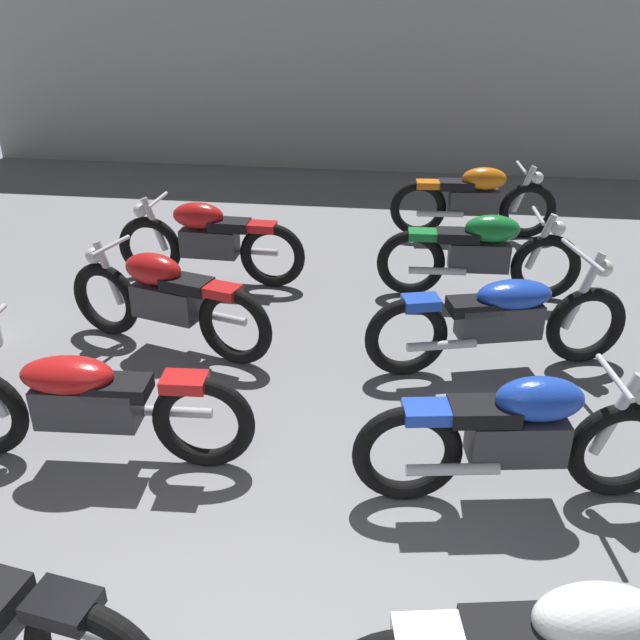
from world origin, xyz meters
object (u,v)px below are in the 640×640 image
object	(u,v)px
motorcycle_right_row_1	(519,435)
motorcycle_right_row_4	(475,200)
motorcycle_left_row_1	(85,402)
motorcycle_left_row_3	(209,240)
motorcycle_right_row_2	(501,318)
motorcycle_left_row_2	(166,299)
motorcycle_right_row_3	(480,253)

from	to	relation	value
motorcycle_right_row_1	motorcycle_right_row_4	size ratio (longest dim) A/B	0.99
motorcycle_left_row_1	motorcycle_right_row_4	xyz separation A→B (m)	(2.75, 4.70, 0.01)
motorcycle_left_row_3	motorcycle_right_row_2	xyz separation A→B (m)	(2.78, -1.38, -0.01)
motorcycle_left_row_3	motorcycle_left_row_2	bearing A→B (deg)	-89.12
motorcycle_left_row_3	motorcycle_right_row_3	bearing A→B (deg)	-0.12
motorcycle_left_row_3	motorcycle_right_row_3	xyz separation A→B (m)	(2.71, -0.01, 0.00)
motorcycle_right_row_3	motorcycle_right_row_4	size ratio (longest dim) A/B	1.00
motorcycle_left_row_1	motorcycle_right_row_3	size ratio (longest dim) A/B	1.10
motorcycle_right_row_1	motorcycle_right_row_3	xyz separation A→B (m)	(-0.03, 2.95, 0.00)
motorcycle_right_row_2	motorcycle_right_row_3	size ratio (longest dim) A/B	1.08
motorcycle_right_row_3	motorcycle_right_row_4	bearing A→B (deg)	88.18
motorcycle_left_row_3	motorcycle_right_row_1	xyz separation A→B (m)	(2.73, -2.95, 0.00)
motorcycle_right_row_1	motorcycle_right_row_2	bearing A→B (deg)	88.40
motorcycle_right_row_4	motorcycle_left_row_1	bearing A→B (deg)	-120.32
motorcycle_left_row_1	motorcycle_left_row_2	xyz separation A→B (m)	(0.01, 1.55, 0.01)
motorcycle_right_row_4	motorcycle_left_row_3	bearing A→B (deg)	-147.67
motorcycle_right_row_1	motorcycle_right_row_3	distance (m)	2.95
motorcycle_left_row_3	motorcycle_right_row_2	world-z (taller)	motorcycle_right_row_2
motorcycle_left_row_3	motorcycle_right_row_4	size ratio (longest dim) A/B	1.00
motorcycle_right_row_4	motorcycle_right_row_3	bearing A→B (deg)	-91.82
motorcycle_left_row_1	motorcycle_left_row_3	distance (m)	2.95
motorcycle_left_row_2	motorcycle_right_row_1	size ratio (longest dim) A/B	0.98
motorcycle_left_row_1	motorcycle_right_row_4	world-z (taller)	motorcycle_left_row_1
motorcycle_left_row_2	motorcycle_right_row_2	world-z (taller)	motorcycle_right_row_2
motorcycle_left_row_2	motorcycle_right_row_2	xyz separation A→B (m)	(2.76, 0.02, -0.01)
motorcycle_right_row_2	motorcycle_right_row_3	xyz separation A→B (m)	(-0.07, 1.37, 0.01)
motorcycle_left_row_3	motorcycle_right_row_1	world-z (taller)	same
motorcycle_left_row_1	motorcycle_right_row_2	size ratio (longest dim) A/B	1.02
motorcycle_left_row_2	motorcycle_left_row_1	bearing A→B (deg)	-90.27
motorcycle_left_row_3	motorcycle_right_row_4	distance (m)	3.27
motorcycle_left_row_2	motorcycle_left_row_3	distance (m)	1.40
motorcycle_right_row_1	motorcycle_right_row_4	xyz separation A→B (m)	(0.03, 4.70, 0.00)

